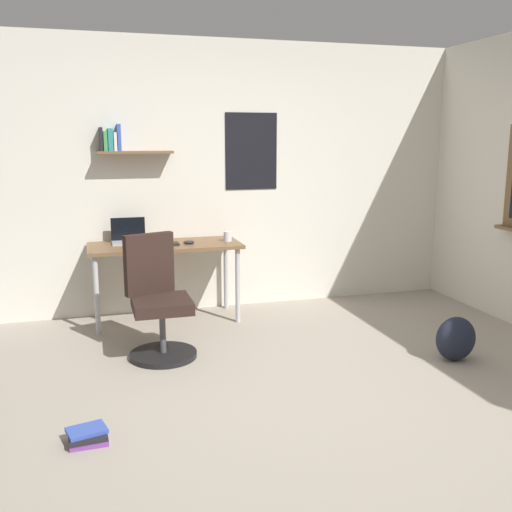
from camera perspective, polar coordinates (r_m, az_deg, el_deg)
The scene contains 10 objects.
ground_plane at distance 3.84m, azimuth 5.37°, elevation -14.52°, with size 5.20×5.20×0.00m, color #9E9384.
wall_back at distance 5.81m, azimuth -3.41°, elevation 7.70°, with size 5.00×0.30×2.60m.
desk at distance 5.42m, azimuth -8.86°, elevation 0.36°, with size 1.37×0.59×0.73m.
office_chair at distance 4.61m, azimuth -9.51°, elevation -4.72°, with size 0.53×0.55×0.95m.
laptop at distance 5.51m, azimuth -12.29°, elevation 1.82°, with size 0.31×0.21×0.23m.
keyboard at distance 5.32m, azimuth -9.52°, elevation 1.11°, with size 0.37×0.13×0.02m, color black.
computer_mouse at distance 5.36m, azimuth -6.55°, elevation 1.34°, with size 0.10×0.06×0.03m, color #262628.
coffee_mug at distance 5.48m, azimuth -2.78°, elevation 1.93°, with size 0.08×0.08×0.09m, color silver.
backpack at distance 4.76m, azimuth 18.88°, elevation -7.63°, with size 0.32×0.22×0.34m, color #1E2333.
book_stack_on_floor at distance 3.55m, azimuth -16.06°, elevation -16.53°, with size 0.24×0.21×0.08m.
Camera 1 is at (-1.30, -3.20, 1.68)m, focal length 41.06 mm.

